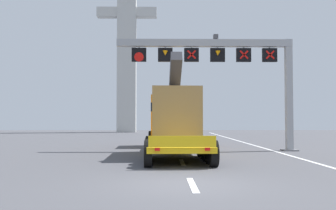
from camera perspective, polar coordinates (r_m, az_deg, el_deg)
ground at (r=11.69m, az=2.60°, el=-11.86°), size 112.00×112.00×0.00m
lane_markings at (r=26.23m, az=1.12°, el=-6.44°), size 0.20×43.88×0.01m
edge_line_right at (r=24.57m, az=15.53°, el=-6.65°), size 0.20×63.00×0.01m
overhead_lane_gantry at (r=24.21m, az=8.76°, el=6.64°), size 11.24×0.90×7.29m
heavy_haul_truck_yellow at (r=23.01m, az=0.59°, el=-2.10°), size 3.30×14.11×5.30m
bridge_pylon_distant at (r=58.68m, az=-6.19°, el=10.69°), size 9.00×2.00×29.20m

